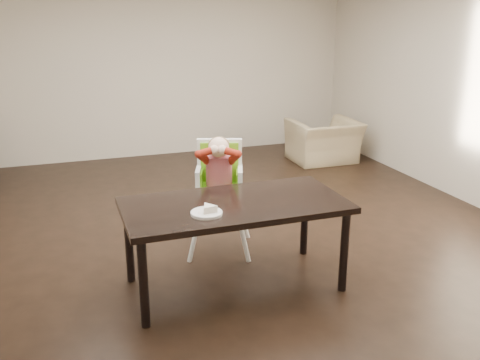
% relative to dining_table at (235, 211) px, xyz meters
% --- Properties ---
extents(ground, '(7.00, 7.00, 0.00)m').
position_rel_dining_table_xyz_m(ground, '(0.31, 0.96, -0.67)').
color(ground, black).
rests_on(ground, ground).
extents(room_walls, '(6.02, 7.02, 2.71)m').
position_rel_dining_table_xyz_m(room_walls, '(0.31, 0.96, 1.18)').
color(room_walls, beige).
rests_on(room_walls, ground).
extents(dining_table, '(1.80, 0.90, 0.75)m').
position_rel_dining_table_xyz_m(dining_table, '(0.00, 0.00, 0.00)').
color(dining_table, black).
rests_on(dining_table, ground).
extents(high_chair, '(0.60, 0.60, 1.12)m').
position_rel_dining_table_xyz_m(high_chair, '(0.10, 0.75, 0.12)').
color(high_chair, white).
rests_on(high_chair, ground).
extents(plate, '(0.30, 0.30, 0.07)m').
position_rel_dining_table_xyz_m(plate, '(-0.28, -0.18, 0.10)').
color(plate, white).
rests_on(plate, dining_table).
extents(armchair, '(0.98, 0.64, 0.85)m').
position_rel_dining_table_xyz_m(armchair, '(2.51, 3.21, -0.24)').
color(armchair, tan).
rests_on(armchair, ground).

